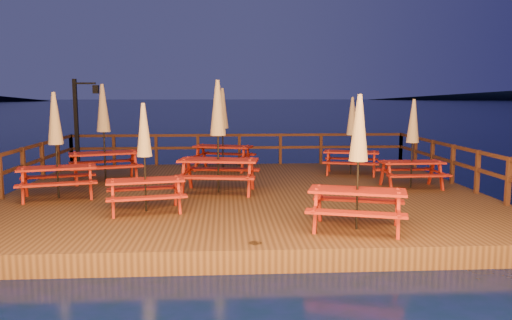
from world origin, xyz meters
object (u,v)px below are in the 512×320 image
Objects in this scene: picnic_table_1 at (56,144)px; picnic_table_2 at (223,128)px; lamp_post at (81,115)px; picnic_table_0 at (412,142)px.

picnic_table_1 is 0.95× the size of picnic_table_2.
lamp_post is 1.12× the size of picnic_table_2.
picnic_table_2 reaches higher than picnic_table_0.
picnic_table_0 is at bearing -10.75° from picnic_table_1.
lamp_post is 10.81m from picnic_table_0.
lamp_post is at bearing 83.55° from picnic_table_1.
picnic_table_2 is at bearing 145.18° from picnic_table_0.
picnic_table_0 is at bearing -23.98° from lamp_post.
lamp_post is at bearing -173.54° from picnic_table_2.
picnic_table_1 is (0.87, -5.20, -0.47)m from lamp_post.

